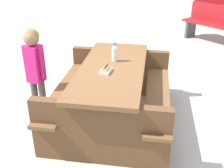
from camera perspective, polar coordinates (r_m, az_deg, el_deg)
ground_plane at (r=3.60m, az=0.00°, el=-7.50°), size 30.00×30.00×0.00m
picnic_table at (r=3.37m, az=0.00°, el=-1.22°), size 2.11×1.84×0.75m
soda_bottle at (r=3.38m, az=0.56°, el=6.51°), size 0.07×0.07×0.24m
hotdog_tray at (r=3.09m, az=-1.20°, el=3.00°), size 0.19×0.13×0.08m
child_in_coat at (r=3.43m, az=-15.81°, el=4.02°), size 0.19×0.29×1.19m
park_bench_near at (r=6.93m, az=20.63°, el=11.76°), size 1.03×1.52×0.85m
park_bench_mid at (r=9.37m, az=21.31°, el=15.11°), size 0.41×1.50×0.85m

